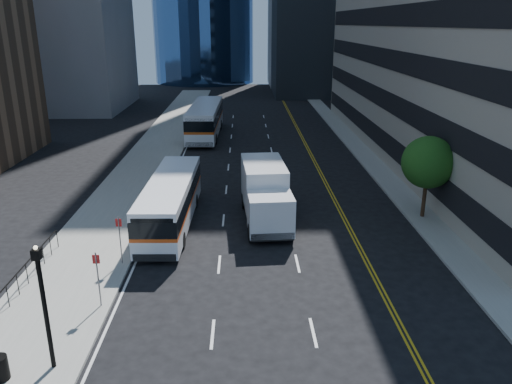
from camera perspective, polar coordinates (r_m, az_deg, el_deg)
ground at (r=24.06m, az=4.05°, el=-10.32°), size 160.00×160.00×0.00m
sidewalk_west at (r=48.07m, az=-11.41°, el=4.46°), size 5.00×90.00×0.15m
sidewalk_east at (r=48.67m, az=11.91°, el=4.60°), size 2.00×90.00×0.15m
street_tree at (r=32.04m, az=19.09°, el=3.21°), size 3.20×3.20×5.10m
lamp_post at (r=18.67m, az=-23.06°, el=-11.57°), size 0.28×0.28×4.56m
bus_front at (r=30.32m, az=-9.72°, el=-0.99°), size 2.68×11.14×2.86m
bus_rear at (r=54.30m, az=-5.81°, el=8.29°), size 3.21×13.25×3.40m
box_truck at (r=30.37m, az=1.07°, el=-0.13°), size 2.97×7.43×3.49m
trash_can at (r=19.92m, az=-27.24°, el=-17.47°), size 0.63×0.63×0.87m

